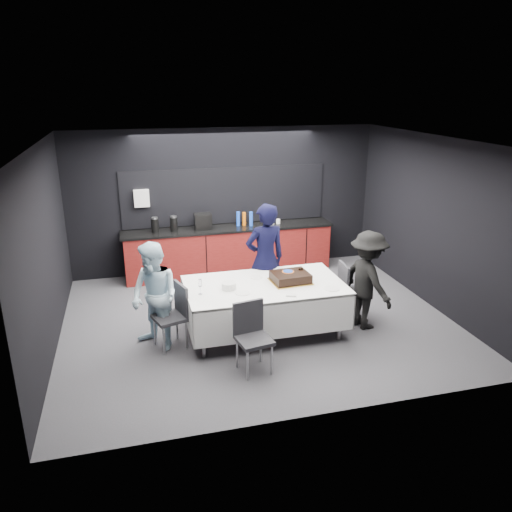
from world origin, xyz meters
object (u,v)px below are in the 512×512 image
Objects in this scene: plate_stack at (229,286)px; chair_right at (350,287)px; party_table at (264,293)px; person_center at (265,259)px; person_right at (367,280)px; cake_assembly at (290,277)px; champagne_flute at (200,284)px; chair_left at (175,311)px; person_left at (155,297)px; chair_near at (252,332)px.

chair_right is at bearing 5.18° from plate_stack.
plate_stack is at bearing -174.33° from party_table.
person_center is 1.63m from person_right.
cake_assembly is 0.33× the size of person_center.
person_right is at bearing -1.61° from champagne_flute.
person_left reaches higher than chair_left.
chair_near is at bearing 60.49° from person_center.
person_right reaches higher than chair_right.
party_table is 1.60m from person_left.
person_left is at bearing 142.78° from chair_near.
champagne_flute is 1.44m from person_center.
chair_right is 1.00× the size of chair_near.
cake_assembly is 0.39× the size of person_left.
party_table is 3.85× the size of cake_assembly.
chair_near is 2.14m from person_right.
champagne_flute is at bearing -173.84° from chair_right.
champagne_flute is 0.24× the size of chair_near.
person_left is (-1.80, -0.76, -0.14)m from person_center.
person_center reaches higher than champagne_flute.
person_left reaches higher than plate_stack.
person_right is (0.13, -0.33, 0.23)m from chair_right.
party_table is 1.57m from person_right.
chair_near is at bearing -150.15° from chair_right.
person_right is (1.16, -0.20, -0.09)m from cake_assembly.
person_right is (1.99, 0.74, 0.23)m from chair_near.
champagne_flute is at bearing -174.67° from cake_assembly.
person_left is at bearing -177.74° from party_table.
champagne_flute is 0.24× the size of chair_left.
chair_left is 1.00× the size of chair_right.
plate_stack is 0.13× the size of person_left.
chair_near is (-0.83, -0.94, -0.32)m from cake_assembly.
person_center is at bearing 75.42° from person_left.
person_right is (3.15, -0.14, -0.01)m from person_left.
chair_left is at bearing 170.68° from champagne_flute.
person_center is (0.75, 0.75, 0.08)m from plate_stack.
party_table is at bearing 65.30° from chair_near.
party_table is 0.58m from plate_stack.
cake_assembly is at bearing -172.76° from chair_right.
chair_left is (-0.37, 0.06, -0.40)m from champagne_flute.
cake_assembly reaches higher than chair_right.
chair_left is 2.91m from person_right.
chair_right is (1.43, 0.13, -0.11)m from party_table.
chair_left and chair_near have the same top height.
plate_stack is at bearing -177.09° from cake_assembly.
person_left is (-1.16, 0.88, 0.24)m from chair_near.
party_table is at bearing 69.98° from person_right.
champagne_flute is 2.45m from chair_right.
person_left is (-3.03, -0.19, 0.24)m from chair_right.
champagne_flute is (-0.97, -0.13, 0.30)m from party_table.
person_left is (-1.99, -0.06, -0.07)m from cake_assembly.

